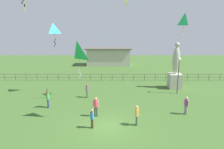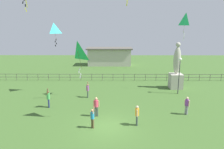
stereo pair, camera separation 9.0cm
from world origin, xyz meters
The scene contains 14 objects.
ground_plane centered at (0.00, 0.00, 0.00)m, with size 80.00×80.00×0.00m, color #3D6028.
statue_monument centered at (8.25, 10.29, 1.93)m, with size 1.52×1.52×5.73m.
lamppost centered at (7.94, 8.11, 3.06)m, with size 0.36×0.36×4.18m.
person_0 centered at (-0.98, 1.83, 0.99)m, with size 0.52×0.32×1.73m.
person_1 centered at (6.94, 2.28, 0.93)m, with size 0.34×0.40×1.62m.
person_2 centered at (2.34, 0.17, 0.94)m, with size 0.30×0.49×1.64m.
person_3 centered at (-5.71, 3.83, 0.98)m, with size 0.31×0.52×1.95m.
person_4 centered at (-1.10, -0.31, 0.89)m, with size 0.38×0.43×1.78m.
person_5 centered at (-2.31, 6.72, 0.89)m, with size 0.28×0.47×1.78m.
kite_1 centered at (8.69, 9.59, 8.25)m, with size 1.08×1.02×3.12m.
kite_3 centered at (-2.30, 1.09, 5.72)m, with size 1.20×1.05×2.99m.
kite_7 centered at (-6.14, 8.71, 7.26)m, with size 1.19×1.09×2.53m.
waterfront_railing centered at (-0.33, 14.00, 0.63)m, with size 36.01×0.06×0.95m.
pavilion_building centered at (-0.31, 26.00, 1.74)m, with size 8.84×3.82×3.41m.
Camera 1 is at (0.41, -15.18, 7.72)m, focal length 33.85 mm.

